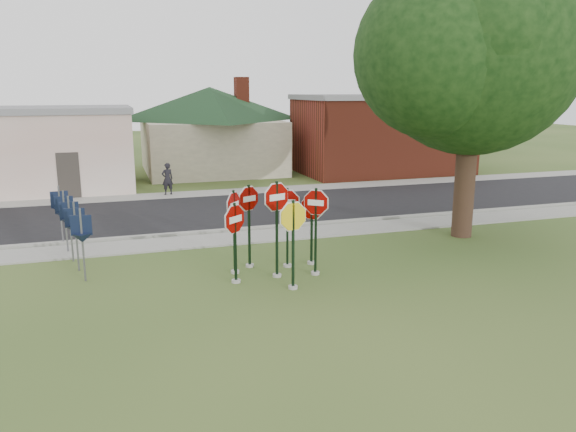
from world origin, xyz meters
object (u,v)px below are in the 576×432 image
object	(u,v)px
stop_sign_yellow	(293,233)
stop_sign_left	(235,232)
pedestrian	(167,179)
oak_tree	(474,47)
stop_sign_center	(277,215)

from	to	relation	value
stop_sign_yellow	stop_sign_left	distance (m)	1.60
stop_sign_left	pedestrian	world-z (taller)	stop_sign_left
oak_tree	pedestrian	bearing A→B (deg)	129.49
stop_sign_center	stop_sign_left	xyz separation A→B (m)	(-1.18, -0.12, -0.36)
stop_sign_yellow	oak_tree	xyz separation A→B (m)	(7.35, 3.29, 4.93)
oak_tree	pedestrian	size ratio (longest dim) A/B	6.95
stop_sign_yellow	stop_sign_left	bearing A→B (deg)	144.68
stop_sign_center	pedestrian	xyz separation A→B (m)	(-1.55, 13.20, -0.92)
stop_sign_center	stop_sign_left	distance (m)	1.24
pedestrian	stop_sign_yellow	bearing A→B (deg)	82.94
stop_sign_center	oak_tree	xyz separation A→B (m)	(7.47, 2.25, 4.68)
pedestrian	stop_sign_center	bearing A→B (deg)	82.95
stop_sign_yellow	pedestrian	bearing A→B (deg)	96.70
stop_sign_left	pedestrian	bearing A→B (deg)	91.60
stop_sign_yellow	stop_sign_left	size ratio (longest dim) A/B	1.07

